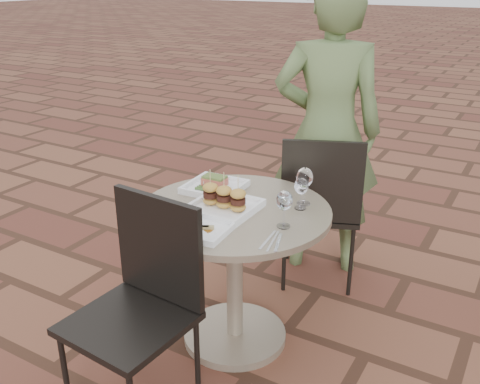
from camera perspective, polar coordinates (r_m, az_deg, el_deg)
The scene contains 13 objects.
ground at distance 2.63m, azimuth 0.94°, elevation -19.14°, with size 60.00×60.00×0.00m, color brown.
cafe_table at distance 2.59m, azimuth -0.58°, elevation -6.76°, with size 0.90×0.90×0.73m.
chair_far at distance 3.06m, azimuth 8.59°, elevation -0.85°, with size 0.57×0.57×0.93m.
chair_near at distance 2.23m, azimuth -10.27°, elevation -10.36°, with size 0.47×0.47×0.93m.
diner at distance 3.20m, azimuth 9.30°, elevation 6.35°, with size 0.64×0.42×1.75m, color #526839.
plate_salmon at distance 2.69m, azimuth -2.73°, elevation 0.66°, with size 0.28×0.28×0.07m.
plate_sliders at distance 2.45m, azimuth -1.70°, elevation -1.08°, with size 0.29×0.29×0.19m.
plate_tuna at distance 2.26m, azimuth -4.01°, elevation -3.92°, with size 0.24×0.24×0.03m.
wine_glass_right at distance 2.27m, azimuth 4.75°, elevation -1.02°, with size 0.07×0.07×0.17m.
wine_glass_mid at distance 2.50m, azimuth 6.92°, elevation 1.45°, with size 0.08×0.08×0.18m.
wine_glass_far at distance 2.45m, azimuth 6.55°, elevation 0.56°, with size 0.07×0.07×0.15m.
steel_ramekin at distance 2.70m, azimuth -3.52°, elevation 0.87°, with size 0.07×0.07×0.05m, color silver.
cutlery_set at distance 2.19m, azimuth 3.52°, elevation -5.26°, with size 0.09×0.19×0.00m, color silver, non-canonical shape.
Camera 1 is at (0.96, -1.72, 1.75)m, focal length 40.00 mm.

